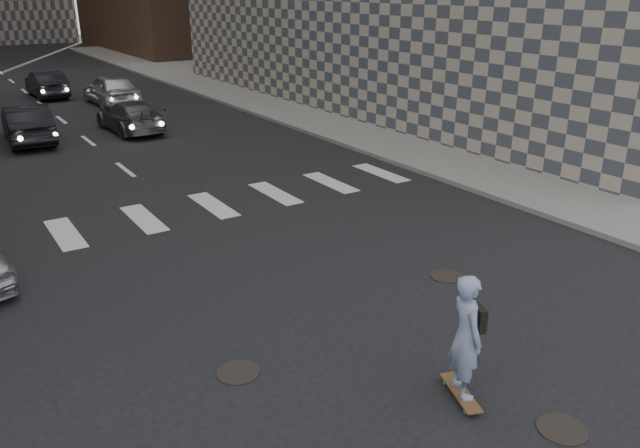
# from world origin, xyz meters

# --- Properties ---
(ground) EXTENTS (160.00, 160.00, 0.00)m
(ground) POSITION_xyz_m (0.00, 0.00, 0.00)
(ground) COLOR black
(ground) RESTS_ON ground
(sidewalk_right) EXTENTS (13.00, 80.00, 0.15)m
(sidewalk_right) POSITION_xyz_m (14.50, 20.00, 0.07)
(sidewalk_right) COLOR gray
(sidewalk_right) RESTS_ON ground
(manhole_a) EXTENTS (0.70, 0.70, 0.02)m
(manhole_a) POSITION_xyz_m (1.20, -2.50, 0.01)
(manhole_a) COLOR black
(manhole_a) RESTS_ON ground
(manhole_b) EXTENTS (0.70, 0.70, 0.02)m
(manhole_b) POSITION_xyz_m (-2.00, 1.20, 0.01)
(manhole_b) COLOR black
(manhole_b) RESTS_ON ground
(manhole_c) EXTENTS (0.70, 0.70, 0.02)m
(manhole_c) POSITION_xyz_m (3.30, 2.00, 0.01)
(manhole_c) COLOR black
(manhole_c) RESTS_ON ground
(skateboarder) EXTENTS (0.67, 1.05, 2.03)m
(skateboarder) POSITION_xyz_m (0.53, -1.20, 1.07)
(skateboarder) COLOR brown
(skateboarder) RESTS_ON ground
(traffic_car_a) EXTENTS (1.79, 4.60, 1.49)m
(traffic_car_a) POSITION_xyz_m (-2.00, 20.00, 0.75)
(traffic_car_a) COLOR black
(traffic_car_a) RESTS_ON ground
(traffic_car_b) EXTENTS (2.03, 4.55, 1.29)m
(traffic_car_b) POSITION_xyz_m (1.99, 19.77, 0.65)
(traffic_car_b) COLOR #515558
(traffic_car_b) RESTS_ON ground
(traffic_car_d) EXTENTS (2.11, 4.82, 1.62)m
(traffic_car_d) POSITION_xyz_m (3.11, 26.64, 0.81)
(traffic_car_d) COLOR silver
(traffic_car_d) RESTS_ON ground
(traffic_car_e) EXTENTS (1.64, 4.43, 1.45)m
(traffic_car_e) POSITION_xyz_m (0.77, 31.04, 0.72)
(traffic_car_e) COLOR black
(traffic_car_e) RESTS_ON ground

